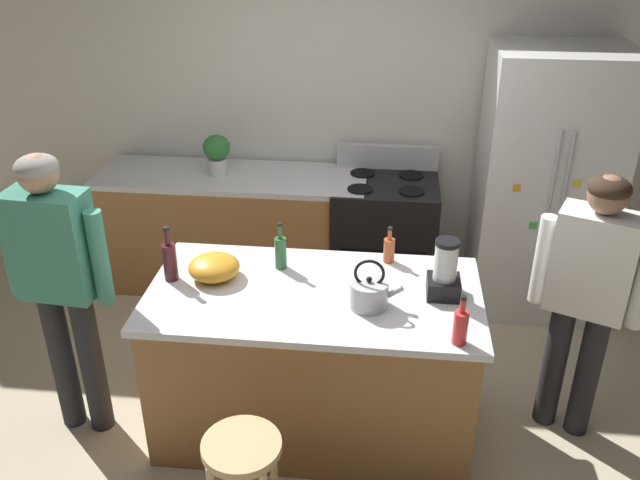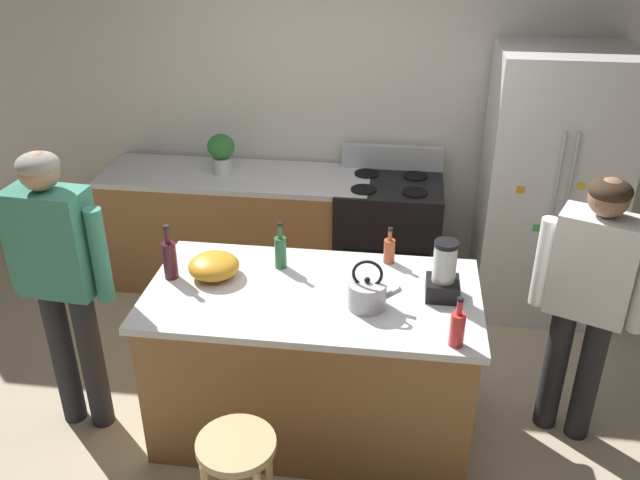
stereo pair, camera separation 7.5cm
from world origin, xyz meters
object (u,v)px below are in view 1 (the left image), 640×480
person_by_sink_right (588,286)px  blender_appliance (445,273)px  mixing_bowl (214,267)px  kitchen_island (314,360)px  refrigerator (545,185)px  stove_range (384,237)px  bottle_soda (460,326)px  bottle_wine (170,260)px  potted_plant (217,152)px  bottle_olive_oil (281,251)px  bottle_cooking_sauce (389,249)px  person_by_island_left (59,274)px  bar_stool (243,466)px  tea_kettle (369,293)px

person_by_sink_right → blender_appliance: (-0.76, -0.12, 0.10)m
mixing_bowl → kitchen_island: bearing=-9.0°
refrigerator → stove_range: 1.21m
bottle_soda → bottle_wine: 1.56m
potted_plant → bottle_olive_oil: (0.68, -1.32, -0.07)m
bottle_soda → bottle_wine: size_ratio=0.81×
blender_appliance → bottle_wine: (-1.45, 0.00, -0.02)m
bottle_cooking_sauce → person_by_island_left: bearing=-163.4°
bar_stool → bottle_wine: bearing=122.4°
refrigerator → potted_plant: refrigerator is taller
person_by_island_left → bottle_olive_oil: size_ratio=6.08×
bottle_olive_oil → bottle_soda: bearing=-32.8°
stove_range → tea_kettle: bearing=-91.9°
bar_stool → mixing_bowl: size_ratio=2.26×
potted_plant → bottle_wine: (0.11, -1.51, -0.06)m
blender_appliance → bottle_olive_oil: bearing=167.6°
potted_plant → kitchen_island: bearing=-59.9°
refrigerator → person_by_island_left: bearing=-149.4°
bottle_cooking_sauce → bottle_olive_oil: bearing=-167.2°
stove_range → bottle_wine: 1.95m
potted_plant → tea_kettle: bearing=-54.3°
person_by_island_left → person_by_sink_right: person_by_island_left is taller
bar_stool → kitchen_island: bearing=74.9°
person_by_sink_right → tea_kettle: (-1.14, -0.26, 0.04)m
refrigerator → potted_plant: 2.35m
person_by_island_left → bar_stool: bearing=-32.4°
potted_plant → mixing_bowl: 1.51m
stove_range → tea_kettle: 1.71m
bottle_soda → stove_range: bearing=101.3°
person_by_island_left → bottle_cooking_sauce: size_ratio=7.77×
kitchen_island → potted_plant: size_ratio=5.88×
tea_kettle → blender_appliance: bearing=20.5°
stove_range → bottle_olive_oil: bottle_olive_oil is taller
refrigerator → bottle_olive_oil: (-1.66, -1.27, 0.06)m
blender_appliance → mixing_bowl: size_ratio=1.16×
bottle_cooking_sauce → tea_kettle: bearing=-101.0°
bottle_wine → kitchen_island: bearing=-3.1°
bottle_wine → mixing_bowl: 0.24m
bottle_wine → tea_kettle: bottle_wine is taller
kitchen_island → person_by_sink_right: 1.52m
bottle_olive_oil → tea_kettle: 0.61m
bottle_olive_oil → tea_kettle: (0.51, -0.34, -0.02)m
kitchen_island → bottle_wine: size_ratio=5.58×
kitchen_island → blender_appliance: size_ratio=5.47×
person_by_island_left → mixing_bowl: 0.80m
stove_range → person_by_sink_right: size_ratio=0.70×
person_by_sink_right → bottle_soda: (-0.71, -0.53, 0.06)m
kitchen_island → blender_appliance: bearing=3.2°
blender_appliance → bottle_soda: (0.05, -0.41, -0.04)m
mixing_bowl → tea_kettle: tea_kettle is taller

